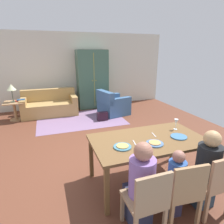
{
  "coord_description": "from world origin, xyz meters",
  "views": [
    {
      "loc": [
        -1.11,
        -3.49,
        2.03
      ],
      "look_at": [
        0.11,
        0.03,
        0.85
      ],
      "focal_mm": 30.69,
      "sensor_mm": 36.0,
      "label": 1
    }
  ],
  "objects_px": {
    "plate_near_woman": "(179,137)",
    "armchair": "(112,105)",
    "dining_chair_woman": "(215,181)",
    "book_upper": "(21,100)",
    "person_man": "(140,188)",
    "side_table": "(15,108)",
    "table_lamp": "(11,88)",
    "handbag": "(102,116)",
    "couch": "(50,106)",
    "plate_near_child": "(155,144)",
    "book_lower": "(19,101)",
    "wine_glass": "(176,122)",
    "person_woman": "(204,172)",
    "dining_chair_child": "(183,190)",
    "plate_near_man": "(122,147)",
    "armoire": "(92,79)",
    "dining_table": "(148,143)",
    "person_child": "(174,185)",
    "dining_chair_man": "(147,199)"
  },
  "relations": [
    {
      "from": "table_lamp",
      "to": "handbag",
      "type": "height_order",
      "value": "table_lamp"
    },
    {
      "from": "person_woman",
      "to": "book_upper",
      "type": "bearing_deg",
      "value": 119.55
    },
    {
      "from": "table_lamp",
      "to": "book_lower",
      "type": "height_order",
      "value": "table_lamp"
    },
    {
      "from": "plate_near_woman",
      "to": "couch",
      "type": "height_order",
      "value": "couch"
    },
    {
      "from": "person_man",
      "to": "handbag",
      "type": "height_order",
      "value": "person_man"
    },
    {
      "from": "dining_table",
      "to": "person_man",
      "type": "xyz_separation_m",
      "value": [
        -0.48,
        -0.67,
        -0.18
      ]
    },
    {
      "from": "plate_near_man",
      "to": "book_lower",
      "type": "xyz_separation_m",
      "value": [
        -1.74,
        4.08,
        -0.18
      ]
    },
    {
      "from": "dining_chair_child",
      "to": "couch",
      "type": "bearing_deg",
      "value": 104.77
    },
    {
      "from": "plate_near_child",
      "to": "book_lower",
      "type": "bearing_deg",
      "value": 118.11
    },
    {
      "from": "plate_near_woman",
      "to": "book_upper",
      "type": "relative_size",
      "value": 1.14
    },
    {
      "from": "side_table",
      "to": "book_lower",
      "type": "distance_m",
      "value": 0.27
    },
    {
      "from": "plate_near_woman",
      "to": "person_child",
      "type": "xyz_separation_m",
      "value": [
        -0.47,
        -0.57,
        -0.34
      ]
    },
    {
      "from": "plate_near_woman",
      "to": "armoire",
      "type": "relative_size",
      "value": 0.12
    },
    {
      "from": "person_man",
      "to": "dining_table",
      "type": "bearing_deg",
      "value": 54.55
    },
    {
      "from": "side_table",
      "to": "book_lower",
      "type": "bearing_deg",
      "value": 10.73
    },
    {
      "from": "armchair",
      "to": "plate_near_woman",
      "type": "bearing_deg",
      "value": -92.84
    },
    {
      "from": "dining_chair_woman",
      "to": "book_upper",
      "type": "bearing_deg",
      "value": 118.65
    },
    {
      "from": "person_woman",
      "to": "handbag",
      "type": "distance_m",
      "value": 3.74
    },
    {
      "from": "plate_near_woman",
      "to": "dining_chair_woman",
      "type": "distance_m",
      "value": 0.79
    },
    {
      "from": "dining_table",
      "to": "dining_chair_man",
      "type": "distance_m",
      "value": 0.99
    },
    {
      "from": "couch",
      "to": "armchair",
      "type": "xyz_separation_m",
      "value": [
        1.99,
        -0.67,
        0.02
      ]
    },
    {
      "from": "person_man",
      "to": "handbag",
      "type": "bearing_deg",
      "value": 80.29
    },
    {
      "from": "dining_table",
      "to": "handbag",
      "type": "distance_m",
      "value": 3.09
    },
    {
      "from": "wine_glass",
      "to": "person_woman",
      "type": "xyz_separation_m",
      "value": [
        -0.15,
        -0.85,
        -0.38
      ]
    },
    {
      "from": "handbag",
      "to": "dining_table",
      "type": "bearing_deg",
      "value": -92.98
    },
    {
      "from": "plate_near_woman",
      "to": "dining_chair_child",
      "type": "relative_size",
      "value": 0.29
    },
    {
      "from": "plate_near_child",
      "to": "person_child",
      "type": "xyz_separation_m",
      "value": [
        0.0,
        -0.49,
        -0.34
      ]
    },
    {
      "from": "dining_chair_child",
      "to": "handbag",
      "type": "xyz_separation_m",
      "value": [
        0.17,
        3.88,
        -0.36
      ]
    },
    {
      "from": "armoire",
      "to": "side_table",
      "type": "bearing_deg",
      "value": -165.45
    },
    {
      "from": "armoire",
      "to": "handbag",
      "type": "bearing_deg",
      "value": -93.38
    },
    {
      "from": "person_woman",
      "to": "handbag",
      "type": "relative_size",
      "value": 3.47
    },
    {
      "from": "plate_near_child",
      "to": "table_lamp",
      "type": "distance_m",
      "value": 4.75
    },
    {
      "from": "couch",
      "to": "armchair",
      "type": "distance_m",
      "value": 2.1
    },
    {
      "from": "person_man",
      "to": "wine_glass",
      "type": "bearing_deg",
      "value": 37.69
    },
    {
      "from": "person_man",
      "to": "side_table",
      "type": "xyz_separation_m",
      "value": [
        -1.89,
        4.6,
        -0.14
      ]
    },
    {
      "from": "person_woman",
      "to": "side_table",
      "type": "xyz_separation_m",
      "value": [
        -2.84,
        4.6,
        -0.14
      ]
    },
    {
      "from": "dining_table",
      "to": "handbag",
      "type": "height_order",
      "value": "dining_table"
    },
    {
      "from": "dining_chair_child",
      "to": "book_upper",
      "type": "relative_size",
      "value": 3.95
    },
    {
      "from": "couch",
      "to": "side_table",
      "type": "distance_m",
      "value": 1.07
    },
    {
      "from": "plate_near_woman",
      "to": "armchair",
      "type": "relative_size",
      "value": 0.24
    },
    {
      "from": "plate_near_child",
      "to": "side_table",
      "type": "height_order",
      "value": "plate_near_child"
    },
    {
      "from": "plate_near_man",
      "to": "side_table",
      "type": "distance_m",
      "value": 4.49
    },
    {
      "from": "plate_near_man",
      "to": "dining_chair_child",
      "type": "bearing_deg",
      "value": -57.1
    },
    {
      "from": "person_woman",
      "to": "couch",
      "type": "xyz_separation_m",
      "value": [
        -1.81,
        4.86,
        -0.21
      ]
    },
    {
      "from": "plate_near_man",
      "to": "dining_chair_woman",
      "type": "xyz_separation_m",
      "value": [
        0.95,
        -0.72,
        -0.28
      ]
    },
    {
      "from": "book_upper",
      "to": "handbag",
      "type": "relative_size",
      "value": 0.69
    },
    {
      "from": "person_child",
      "to": "plate_near_man",
      "type": "bearing_deg",
      "value": 130.82
    },
    {
      "from": "armoire",
      "to": "couch",
      "type": "bearing_deg",
      "value": -165.13
    },
    {
      "from": "side_table",
      "to": "person_woman",
      "type": "bearing_deg",
      "value": -58.31
    },
    {
      "from": "plate_near_woman",
      "to": "dining_chair_child",
      "type": "xyz_separation_m",
      "value": [
        -0.48,
        -0.74,
        -0.28
      ]
    }
  ]
}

